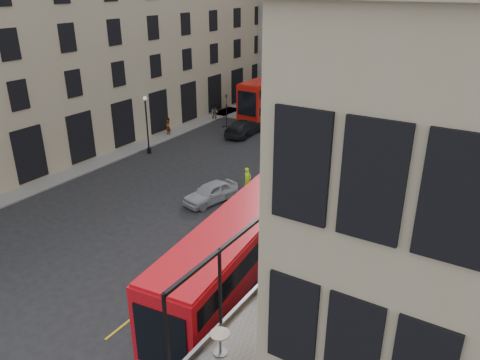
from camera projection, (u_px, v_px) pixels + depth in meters
The scene contains 31 objects.
ground at pixel (162, 336), 21.02m from camera, with size 140.00×140.00×0.00m, color black.
host_building_main at pixel (415, 250), 13.11m from camera, with size 7.26×11.40×15.10m.
host_frontage at pixel (295, 354), 16.97m from camera, with size 3.00×11.00×4.50m, color tan.
cafe_floor at pixel (298, 302), 16.07m from camera, with size 3.00×10.00×0.10m, color slate.
building_left at pixel (77, 18), 45.27m from camera, with size 14.60×50.60×22.00m.
gateway at pixel (384, 28), 57.20m from camera, with size 35.00×10.60×18.00m.
pavement_far at pixel (340, 120), 53.56m from camera, with size 40.00×12.00×0.12m, color slate.
pavement_left at pixel (60, 162), 41.06m from camera, with size 8.00×48.00×0.12m, color slate.
traffic_light_near at pixel (271, 189), 29.91m from camera, with size 0.16×0.20×3.80m.
traffic_light_far at pixel (226, 107), 49.21m from camera, with size 0.16×0.20×3.80m.
street_lamp_a at pixel (147, 128), 42.39m from camera, with size 0.36×0.36×5.33m.
street_lamp_b at pixel (328, 107), 49.52m from camera, with size 0.36×0.36×5.33m.
bus_near at pixel (235, 261), 21.81m from camera, with size 3.95×12.18×4.77m.
bus_far at pixel (273, 94), 53.90m from camera, with size 2.74×11.80×4.71m.
car_a at pixel (211, 192), 33.55m from camera, with size 1.73×4.30×1.46m, color #A5A8AD.
car_b at pixel (338, 135), 46.03m from camera, with size 1.63×4.68×1.54m, color #961409.
car_c at pixel (244, 127), 48.14m from camera, with size 2.23×5.48×1.59m, color black.
bicycle at pixel (230, 190), 34.75m from camera, with size 0.56×1.60×0.84m, color gray.
cyclist at pixel (248, 180), 35.17m from camera, with size 0.69×0.45×1.88m, color #CDFF1A.
pedestrian_a at pixel (215, 113), 53.25m from camera, with size 0.84×0.65×1.73m, color gray.
pedestrian_b at pixel (338, 115), 51.84m from camera, with size 1.27×0.73×1.97m, color gray.
pedestrian_c at pixel (347, 134), 45.56m from camera, with size 1.13×0.47×1.93m, color gray.
pedestrian_d at pixel (420, 154), 40.48m from camera, with size 0.89×0.58×1.81m, color gray.
pedestrian_e at pixel (168, 127), 47.95m from camera, with size 0.68×0.45×1.87m, color gray.
cafe_table_near at pixel (220, 340), 13.64m from camera, with size 0.58×0.58×0.73m.
cafe_table_mid at pixel (277, 275), 16.60m from camera, with size 0.61×0.61×0.76m.
cafe_table_far at pixel (310, 239), 18.84m from camera, with size 0.64×0.64×0.80m.
cafe_chair_a at pixel (293, 356), 13.36m from camera, with size 0.49×0.49×0.83m.
cafe_chair_b at pixel (316, 309), 15.32m from camera, with size 0.40×0.40×0.77m.
cafe_chair_c at pixel (322, 298), 15.84m from camera, with size 0.40×0.40×0.78m.
cafe_chair_d at pixel (361, 255), 18.21m from camera, with size 0.53×0.53×0.91m.
Camera 1 is at (11.75, -12.18, 14.74)m, focal length 35.00 mm.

